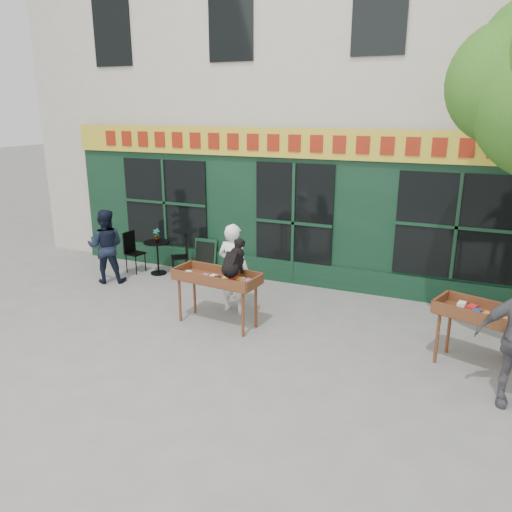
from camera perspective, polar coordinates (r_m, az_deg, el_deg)
The scene contains 12 objects.
ground at distance 8.97m, azimuth -0.83°, elevation -7.62°, with size 80.00×80.00×0.00m, color slate.
building at distance 13.91m, azimuth 10.05°, elevation 21.64°, with size 14.00×7.26×10.00m.
book_cart_center at distance 8.64m, azimuth -4.50°, elevation -2.77°, with size 1.55×0.76×0.99m.
dog at distance 8.30m, azimuth -2.60°, elevation -0.15°, with size 0.34×0.60×0.60m, color black, non-canonical shape.
woman at distance 9.19m, azimuth -2.61°, elevation -1.43°, with size 0.61×0.40×1.68m, color white.
book_cart_right at distance 7.80m, azimuth 25.35°, elevation -6.55°, with size 1.62×1.06×0.99m.
bistro_table at distance 11.61m, azimuth -11.20°, elevation 0.56°, with size 0.60×0.60×0.76m.
bistro_chair_left at distance 11.90m, azimuth -13.98°, elevation 0.85°, with size 0.41×0.41×0.95m.
bistro_chair_right at distance 11.36m, azimuth -8.32°, elevation 0.42°, with size 0.51×0.51×0.95m.
potted_plant at distance 11.51m, azimuth -11.30°, elevation 2.35°, with size 0.16×0.11×0.31m, color gray.
man_left at distance 11.27m, azimuth -16.79°, elevation 1.07°, with size 0.78×0.61×1.61m, color black.
chalkboard at distance 11.57m, azimuth -5.87°, elevation -0.00°, with size 0.57×0.21×0.79m.
Camera 1 is at (3.39, -7.46, 3.66)m, focal length 35.00 mm.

